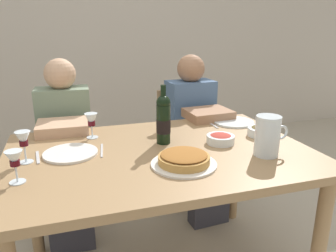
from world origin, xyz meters
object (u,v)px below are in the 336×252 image
at_px(water_pitcher, 267,138).
at_px(diner_right, 196,132).
at_px(dinner_plate_right_setting, 233,122).
at_px(chair_left, 68,150).
at_px(wine_bottle, 163,119).
at_px(wine_glass_right_diner, 91,121).
at_px(wine_glass_spare, 162,115).
at_px(baked_tart, 184,159).
at_px(dining_table, 160,168).
at_px(chair_right, 183,137).
at_px(diner_left, 66,145).
at_px(salad_bowl, 221,138).
at_px(dinner_plate_left_setting, 71,153).
at_px(wine_glass_left_diner, 23,141).
at_px(olive_bowl, 262,131).
at_px(wine_glass_centre, 15,160).

bearing_deg(water_pitcher, diner_right, 91.03).
bearing_deg(diner_right, dinner_plate_right_setting, 108.64).
xyz_separation_m(water_pitcher, chair_left, (-0.92, 1.07, -0.35)).
distance_m(wine_bottle, dinner_plate_right_setting, 0.59).
bearing_deg(diner_right, wine_bottle, 48.14).
xyz_separation_m(water_pitcher, wine_glass_right_diner, (-0.78, 0.51, 0.01)).
height_order(wine_glass_spare, chair_left, wine_glass_spare).
xyz_separation_m(baked_tart, wine_glass_spare, (0.06, 0.52, 0.06)).
height_order(dining_table, chair_left, chair_left).
bearing_deg(wine_bottle, chair_right, 62.58).
bearing_deg(baked_tart, diner_left, 121.48).
distance_m(wine_glass_right_diner, diner_left, 0.43).
bearing_deg(salad_bowl, wine_glass_spare, 125.87).
distance_m(wine_bottle, chair_right, 0.94).
xyz_separation_m(baked_tart, wine_glass_right_diner, (-0.36, 0.50, 0.07)).
height_order(dinner_plate_left_setting, dinner_plate_right_setting, same).
bearing_deg(dinner_plate_right_setting, dinner_plate_left_setting, -166.73).
height_order(wine_glass_right_diner, chair_left, wine_glass_right_diner).
bearing_deg(dinner_plate_left_setting, diner_left, 92.68).
bearing_deg(wine_bottle, wine_glass_right_diner, 150.75).
height_order(salad_bowl, wine_glass_left_diner, wine_glass_left_diner).
bearing_deg(dining_table, wine_glass_spare, 71.41).
bearing_deg(olive_bowl, dining_table, -175.35).
distance_m(water_pitcher, diner_left, 1.27).
bearing_deg(dinner_plate_right_setting, olive_bowl, -84.12).
distance_m(wine_glass_right_diner, diner_right, 0.86).
distance_m(water_pitcher, wine_glass_spare, 0.64).
bearing_deg(wine_glass_left_diner, chair_right, 37.47).
xyz_separation_m(salad_bowl, diner_left, (-0.79, 0.62, -0.17)).
distance_m(baked_tart, diner_left, 0.99).
xyz_separation_m(olive_bowl, dinner_plate_left_setting, (-1.04, 0.04, -0.02)).
distance_m(dinner_plate_left_setting, chair_right, 1.20).
bearing_deg(water_pitcher, dinner_plate_left_setting, 161.97).
relative_size(wine_bottle, salad_bowl, 2.11).
bearing_deg(wine_glass_right_diner, wine_glass_centre, -125.99).
xyz_separation_m(wine_bottle, wine_glass_right_diner, (-0.35, 0.20, -0.03)).
height_order(dinner_plate_left_setting, chair_left, chair_left).
xyz_separation_m(olive_bowl, wine_glass_spare, (-0.51, 0.27, 0.06)).
distance_m(olive_bowl, dinner_plate_left_setting, 1.04).
distance_m(wine_glass_right_diner, wine_glass_spare, 0.41).
distance_m(dinner_plate_right_setting, chair_left, 1.19).
bearing_deg(salad_bowl, dinner_plate_right_setting, 51.89).
bearing_deg(chair_right, water_pitcher, 87.54).
bearing_deg(olive_bowl, chair_left, 142.51).
height_order(dining_table, baked_tart, baked_tart).
bearing_deg(water_pitcher, chair_left, 130.68).
height_order(water_pitcher, wine_glass_spare, water_pitcher).
height_order(wine_glass_centre, chair_right, wine_glass_centre).
height_order(dinner_plate_right_setting, diner_right, diner_right).
xyz_separation_m(wine_glass_right_diner, wine_glass_spare, (0.41, 0.02, -0.01)).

